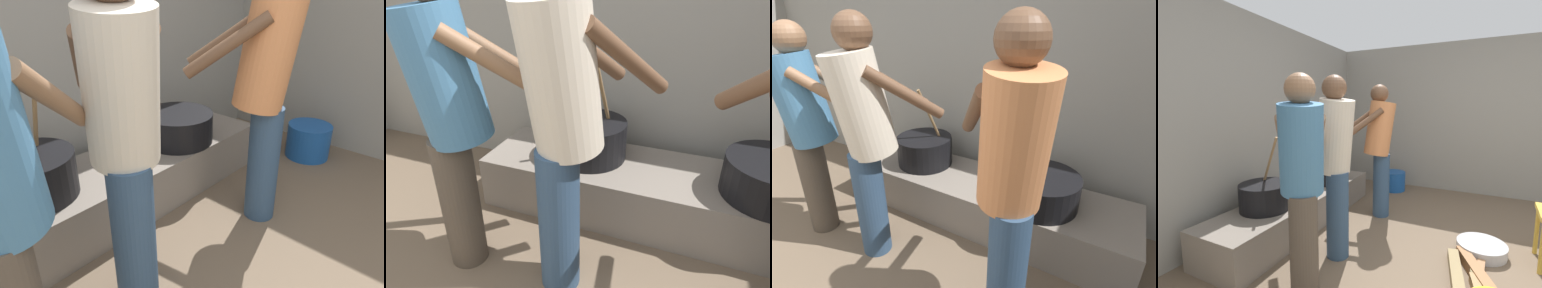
{
  "view_description": "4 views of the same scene",
  "coord_description": "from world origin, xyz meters",
  "views": [
    {
      "loc": [
        -0.77,
        0.2,
        1.48
      ],
      "look_at": [
        0.63,
        1.45,
        0.6
      ],
      "focal_mm": 33.49,
      "sensor_mm": 36.0,
      "label": 1
    },
    {
      "loc": [
        0.58,
        0.1,
        1.46
      ],
      "look_at": [
        0.12,
        1.28,
        0.82
      ],
      "focal_mm": 31.61,
      "sensor_mm": 36.0,
      "label": 2
    },
    {
      "loc": [
        1.4,
        0.2,
        1.55
      ],
      "look_at": [
        0.76,
        1.29,
        1.0
      ],
      "focal_mm": 26.51,
      "sensor_mm": 36.0,
      "label": 3
    },
    {
      "loc": [
        -1.91,
        0.2,
        1.34
      ],
      "look_at": [
        0.81,
        1.53,
        0.91
      ],
      "focal_mm": 24.48,
      "sensor_mm": 36.0,
      "label": 4
    }
  ],
  "objects": [
    {
      "name": "cooking_pot_secondary",
      "position": [
        1.0,
        1.93,
        0.46
      ],
      "size": [
        0.52,
        0.52,
        0.22
      ],
      "color": "black",
      "rests_on": "hearth_ledge"
    },
    {
      "name": "bucket_blue_plastic",
      "position": [
        2.1,
        1.37,
        0.15
      ],
      "size": [
        0.38,
        0.38,
        0.3
      ],
      "primitive_type": "cylinder",
      "color": "#194C99",
      "rests_on": "ground_plane"
    },
    {
      "name": "cook_in_orange_shirt",
      "position": [
        1.03,
        1.24,
        0.91
      ],
      "size": [
        0.66,
        0.72,
        1.6
      ],
      "color": "navy",
      "rests_on": "ground_plane"
    },
    {
      "name": "cook_in_cream_shirt",
      "position": [
        0.04,
        1.3,
        0.92
      ],
      "size": [
        0.62,
        0.73,
        1.6
      ],
      "color": "navy",
      "rests_on": "ground_plane"
    },
    {
      "name": "cooking_pot_main",
      "position": [
        -0.08,
        2.01,
        0.48
      ],
      "size": [
        0.48,
        0.48,
        0.71
      ],
      "color": "black",
      "rests_on": "hearth_ledge"
    },
    {
      "name": "hearth_ledge",
      "position": [
        0.46,
        1.98,
        0.18
      ],
      "size": [
        2.41,
        0.6,
        0.35
      ],
      "primitive_type": "cube",
      "color": "slate",
      "rests_on": "ground_plane"
    }
  ]
}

